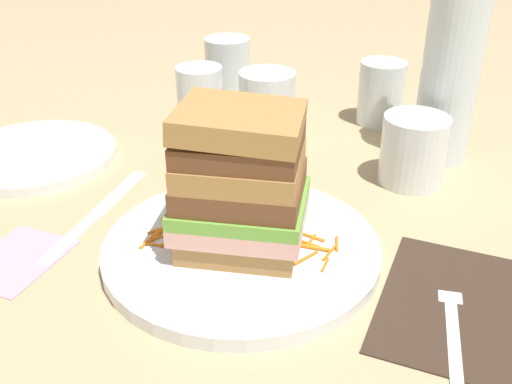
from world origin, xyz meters
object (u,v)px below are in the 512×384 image
(main_plate, at_px, (245,250))
(empty_tumbler_2, at_px, (200,97))
(sandwich, at_px, (245,182))
(fork, at_px, (453,317))
(water_bottle, at_px, (453,60))
(empty_tumbler_0, at_px, (381,93))
(juice_glass, at_px, (413,154))
(empty_tumbler_1, at_px, (267,103))
(knife, at_px, (94,215))
(napkin_pink, at_px, (16,259))
(side_plate, at_px, (35,155))
(empty_tumbler_3, at_px, (228,71))
(napkin_dark, at_px, (451,303))

(main_plate, distance_m, empty_tumbler_2, 0.33)
(sandwich, bearing_deg, fork, -9.21)
(water_bottle, relative_size, empty_tumbler_0, 3.18)
(juice_glass, bearing_deg, empty_tumbler_1, 158.64)
(empty_tumbler_2, bearing_deg, empty_tumbler_0, 21.98)
(knife, relative_size, water_bottle, 0.71)
(water_bottle, xyz_separation_m, empty_tumbler_1, (-0.23, -0.00, -0.08))
(juice_glass, height_order, napkin_pink, juice_glass)
(knife, distance_m, empty_tumbler_0, 0.43)
(sandwich, height_order, side_plate, sandwich)
(fork, distance_m, water_bottle, 0.34)
(empty_tumbler_0, bearing_deg, main_plate, -99.75)
(empty_tumbler_0, relative_size, side_plate, 0.44)
(fork, height_order, empty_tumbler_0, empty_tumbler_0)
(sandwich, relative_size, napkin_pink, 1.41)
(juice_glass, bearing_deg, empty_tumbler_0, 110.97)
(knife, xyz_separation_m, empty_tumbler_0, (0.24, 0.36, 0.04))
(napkin_pink, bearing_deg, empty_tumbler_1, 70.76)
(knife, relative_size, empty_tumbler_3, 2.03)
(empty_tumbler_1, bearing_deg, empty_tumbler_3, 134.92)
(empty_tumbler_0, relative_size, napkin_pink, 0.90)
(empty_tumbler_0, xyz_separation_m, empty_tumbler_2, (-0.23, -0.09, -0.00))
(knife, relative_size, empty_tumbler_1, 2.34)
(juice_glass, relative_size, water_bottle, 0.29)
(fork, bearing_deg, juice_glass, 104.98)
(empty_tumbler_3, relative_size, napkin_pink, 1.01)
(juice_glass, height_order, side_plate, juice_glass)
(knife, distance_m, side_plate, 0.17)
(knife, bearing_deg, napkin_dark, -3.66)
(sandwich, xyz_separation_m, knife, (-0.18, 0.01, -0.08))
(sandwich, relative_size, water_bottle, 0.49)
(empty_tumbler_0, bearing_deg, water_bottle, -44.46)
(napkin_dark, relative_size, water_bottle, 0.62)
(napkin_dark, height_order, napkin_pink, same)
(fork, bearing_deg, empty_tumbler_1, 130.09)
(empty_tumbler_0, relative_size, empty_tumbler_2, 1.04)
(sandwich, xyz_separation_m, empty_tumbler_3, (-0.17, 0.38, -0.03))
(knife, bearing_deg, fork, -7.05)
(empty_tumbler_1, height_order, napkin_pink, empty_tumbler_1)
(main_plate, relative_size, fork, 1.58)
(sandwich, relative_size, napkin_dark, 0.79)
(napkin_dark, height_order, water_bottle, water_bottle)
(main_plate, relative_size, sandwich, 1.90)
(empty_tumbler_1, bearing_deg, knife, -110.59)
(main_plate, relative_size, empty_tumbler_1, 3.07)
(fork, height_order, napkin_pink, fork)
(fork, height_order, juice_glass, juice_glass)
(juice_glass, relative_size, empty_tumbler_2, 0.95)
(napkin_pink, bearing_deg, empty_tumbler_3, 85.96)
(juice_glass, relative_size, empty_tumbler_1, 0.94)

